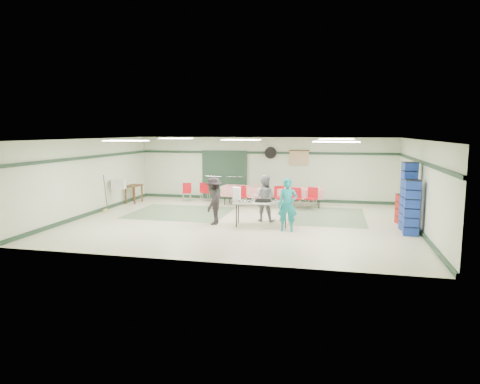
% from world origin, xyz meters
% --- Properties ---
extents(floor, '(11.00, 11.00, 0.00)m').
position_xyz_m(floor, '(0.00, 0.00, 0.00)').
color(floor, beige).
rests_on(floor, ground).
extents(ceiling, '(11.00, 11.00, 0.00)m').
position_xyz_m(ceiling, '(0.00, 0.00, 2.70)').
color(ceiling, silver).
rests_on(ceiling, wall_back).
extents(wall_back, '(11.00, 0.00, 11.00)m').
position_xyz_m(wall_back, '(0.00, 4.50, 1.35)').
color(wall_back, beige).
rests_on(wall_back, floor).
extents(wall_front, '(11.00, 0.00, 11.00)m').
position_xyz_m(wall_front, '(0.00, -4.50, 1.35)').
color(wall_front, beige).
rests_on(wall_front, floor).
extents(wall_left, '(0.00, 9.00, 9.00)m').
position_xyz_m(wall_left, '(-5.50, 0.00, 1.35)').
color(wall_left, beige).
rests_on(wall_left, floor).
extents(wall_right, '(0.00, 9.00, 9.00)m').
position_xyz_m(wall_right, '(5.50, 0.00, 1.35)').
color(wall_right, beige).
rests_on(wall_right, floor).
extents(trim_back, '(11.00, 0.06, 0.10)m').
position_xyz_m(trim_back, '(0.00, 4.47, 2.05)').
color(trim_back, '#1D3625').
rests_on(trim_back, wall_back).
extents(baseboard_back, '(11.00, 0.06, 0.12)m').
position_xyz_m(baseboard_back, '(0.00, 4.47, 0.06)').
color(baseboard_back, '#1D3625').
rests_on(baseboard_back, floor).
extents(trim_left, '(0.06, 9.00, 0.10)m').
position_xyz_m(trim_left, '(-5.47, 0.00, 2.05)').
color(trim_left, '#1D3625').
rests_on(trim_left, wall_back).
extents(baseboard_left, '(0.06, 9.00, 0.12)m').
position_xyz_m(baseboard_left, '(-5.47, 0.00, 0.06)').
color(baseboard_left, '#1D3625').
rests_on(baseboard_left, floor).
extents(trim_right, '(0.06, 9.00, 0.10)m').
position_xyz_m(trim_right, '(5.47, 0.00, 2.05)').
color(trim_right, '#1D3625').
rests_on(trim_right, wall_back).
extents(baseboard_right, '(0.06, 9.00, 0.12)m').
position_xyz_m(baseboard_right, '(5.47, 0.00, 0.06)').
color(baseboard_right, '#1D3625').
rests_on(baseboard_right, floor).
extents(green_patch_a, '(3.50, 3.00, 0.01)m').
position_xyz_m(green_patch_a, '(-2.50, 1.00, 0.00)').
color(green_patch_a, slate).
rests_on(green_patch_a, floor).
extents(green_patch_b, '(2.50, 3.50, 0.01)m').
position_xyz_m(green_patch_b, '(2.80, 1.50, 0.00)').
color(green_patch_b, slate).
rests_on(green_patch_b, floor).
extents(double_door_left, '(0.90, 0.06, 2.10)m').
position_xyz_m(double_door_left, '(-2.20, 4.44, 1.05)').
color(double_door_left, gray).
rests_on(double_door_left, floor).
extents(double_door_right, '(0.90, 0.06, 2.10)m').
position_xyz_m(double_door_right, '(-1.25, 4.44, 1.05)').
color(double_door_right, gray).
rests_on(double_door_right, floor).
extents(door_frame, '(2.00, 0.03, 2.15)m').
position_xyz_m(door_frame, '(-1.73, 4.42, 1.05)').
color(door_frame, '#1D3625').
rests_on(door_frame, floor).
extents(wall_fan, '(0.50, 0.10, 0.50)m').
position_xyz_m(wall_fan, '(0.30, 4.44, 2.05)').
color(wall_fan, black).
rests_on(wall_fan, wall_back).
extents(scroll_banner, '(0.80, 0.02, 0.60)m').
position_xyz_m(scroll_banner, '(1.50, 4.44, 1.85)').
color(scroll_banner, tan).
rests_on(scroll_banner, wall_back).
extents(serving_table, '(1.82, 0.91, 0.76)m').
position_xyz_m(serving_table, '(0.77, -0.51, 0.71)').
color(serving_table, '#B5B5B0').
rests_on(serving_table, floor).
extents(sheet_tray_right, '(0.59, 0.47, 0.02)m').
position_xyz_m(sheet_tray_right, '(1.27, -0.57, 0.77)').
color(sheet_tray_right, silver).
rests_on(sheet_tray_right, serving_table).
extents(sheet_tray_mid, '(0.65, 0.52, 0.02)m').
position_xyz_m(sheet_tray_mid, '(0.70, -0.34, 0.77)').
color(sheet_tray_mid, silver).
rests_on(sheet_tray_mid, serving_table).
extents(sheet_tray_left, '(0.58, 0.47, 0.02)m').
position_xyz_m(sheet_tray_left, '(0.25, -0.67, 0.77)').
color(sheet_tray_left, silver).
rests_on(sheet_tray_left, serving_table).
extents(baking_pan, '(0.53, 0.37, 0.08)m').
position_xyz_m(baking_pan, '(0.82, -0.48, 0.80)').
color(baking_pan, black).
rests_on(baking_pan, serving_table).
extents(foam_box_stack, '(0.26, 0.25, 0.44)m').
position_xyz_m(foam_box_stack, '(-0.03, -0.47, 0.98)').
color(foam_box_stack, white).
rests_on(foam_box_stack, serving_table).
extents(volunteer_teal, '(0.60, 0.42, 1.58)m').
position_xyz_m(volunteer_teal, '(1.65, -1.06, 0.79)').
color(volunteer_teal, '#127A7F').
rests_on(volunteer_teal, floor).
extents(volunteer_grey, '(0.81, 0.67, 1.54)m').
position_xyz_m(volunteer_grey, '(0.74, 0.22, 0.77)').
color(volunteer_grey, gray).
rests_on(volunteer_grey, floor).
extents(volunteer_dark, '(0.56, 0.98, 1.51)m').
position_xyz_m(volunteer_dark, '(-0.75, -0.62, 0.75)').
color(volunteer_dark, black).
rests_on(volunteer_dark, floor).
extents(dining_table_a, '(1.93, 1.09, 0.77)m').
position_xyz_m(dining_table_a, '(1.62, 3.16, 0.57)').
color(dining_table_a, red).
rests_on(dining_table_a, floor).
extents(dining_table_b, '(1.81, 0.96, 0.77)m').
position_xyz_m(dining_table_b, '(-0.58, 3.16, 0.57)').
color(dining_table_b, red).
rests_on(dining_table_b, floor).
extents(chair_a, '(0.42, 0.42, 0.83)m').
position_xyz_m(chair_a, '(1.57, 2.59, 0.51)').
color(chair_a, '#AC0D16').
rests_on(chair_a, floor).
extents(chair_b, '(0.54, 0.54, 0.87)m').
position_xyz_m(chair_b, '(0.95, 2.59, 0.54)').
color(chair_b, '#AC0D16').
rests_on(chair_b, floor).
extents(chair_c, '(0.51, 0.51, 0.85)m').
position_xyz_m(chair_c, '(2.16, 2.59, 0.52)').
color(chair_c, '#AC0D16').
rests_on(chair_c, floor).
extents(chair_d, '(0.50, 0.50, 0.84)m').
position_xyz_m(chair_d, '(-0.55, 2.58, 0.51)').
color(chair_d, '#AC0D16').
rests_on(chair_d, floor).
extents(chair_loose_a, '(0.51, 0.51, 0.79)m').
position_xyz_m(chair_loose_a, '(-2.39, 3.62, 0.48)').
color(chair_loose_a, '#AC0D16').
rests_on(chair_loose_a, floor).
extents(chair_loose_b, '(0.45, 0.45, 0.79)m').
position_xyz_m(chair_loose_b, '(-3.11, 3.43, 0.48)').
color(chair_loose_b, '#AC0D16').
rests_on(chair_loose_b, floor).
extents(crate_stack_blue_a, '(0.44, 0.44, 2.06)m').
position_xyz_m(crate_stack_blue_a, '(5.15, -0.14, 1.03)').
color(crate_stack_blue_a, '#193396').
rests_on(crate_stack_blue_a, floor).
extents(crate_stack_red, '(0.45, 0.45, 0.96)m').
position_xyz_m(crate_stack_red, '(5.15, 0.82, 0.48)').
color(crate_stack_red, '#A52310').
rests_on(crate_stack_red, floor).
extents(crate_stack_blue_b, '(0.43, 0.43, 1.60)m').
position_xyz_m(crate_stack_blue_b, '(5.15, -0.79, 0.80)').
color(crate_stack_blue_b, '#193396').
rests_on(crate_stack_blue_b, floor).
extents(printer_table, '(0.53, 0.79, 0.74)m').
position_xyz_m(printer_table, '(-5.15, 2.64, 0.62)').
color(printer_table, brown).
rests_on(printer_table, floor).
extents(office_printer, '(0.57, 0.53, 0.38)m').
position_xyz_m(office_printer, '(-5.15, 1.39, 0.94)').
color(office_printer, silver).
rests_on(office_printer, printer_table).
extents(broom, '(0.05, 0.22, 1.35)m').
position_xyz_m(broom, '(-5.23, 0.55, 0.71)').
color(broom, brown).
rests_on(broom, floor).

